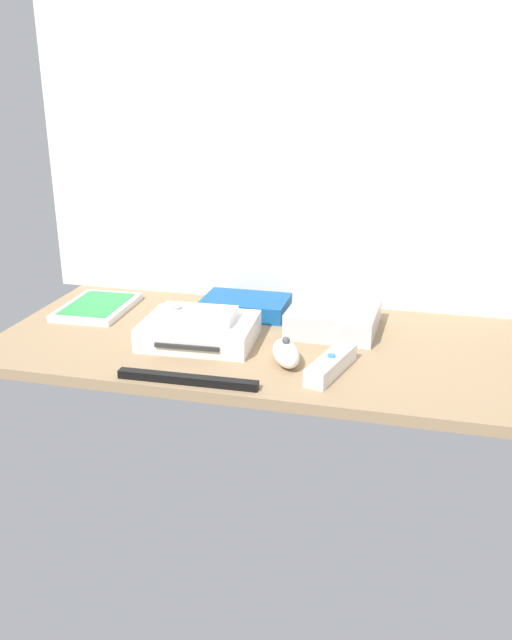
# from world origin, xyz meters

# --- Properties ---
(ground_plane) EXTENTS (1.00, 0.48, 0.02)m
(ground_plane) POSITION_xyz_m (0.00, 0.00, -0.01)
(ground_plane) COLOR #9E7F5B
(ground_plane) RESTS_ON ground
(back_wall) EXTENTS (1.10, 0.01, 0.64)m
(back_wall) POSITION_xyz_m (0.00, 0.25, 0.32)
(back_wall) COLOR white
(back_wall) RESTS_ON ground
(game_console) EXTENTS (0.22, 0.17, 0.04)m
(game_console) POSITION_xyz_m (-0.10, -0.04, 0.02)
(game_console) COLOR white
(game_console) RESTS_ON ground_plane
(mini_computer) EXTENTS (0.18, 0.18, 0.05)m
(mini_computer) POSITION_xyz_m (0.14, 0.09, 0.03)
(mini_computer) COLOR silver
(mini_computer) RESTS_ON ground_plane
(game_case) EXTENTS (0.14, 0.19, 0.02)m
(game_case) POSITION_xyz_m (-0.38, 0.08, 0.01)
(game_case) COLOR white
(game_case) RESTS_ON ground_plane
(network_router) EXTENTS (0.18, 0.12, 0.03)m
(network_router) POSITION_xyz_m (-0.06, 0.14, 0.02)
(network_router) COLOR #145193
(network_router) RESTS_ON ground_plane
(remote_wand) EXTENTS (0.07, 0.15, 0.03)m
(remote_wand) POSITION_xyz_m (0.16, -0.12, 0.02)
(remote_wand) COLOR white
(remote_wand) RESTS_ON ground_plane
(remote_nunchuk) EXTENTS (0.08, 0.11, 0.05)m
(remote_nunchuk) POSITION_xyz_m (0.08, -0.10, 0.02)
(remote_nunchuk) COLOR white
(remote_nunchuk) RESTS_ON ground_plane
(remote_classic_pad) EXTENTS (0.15, 0.09, 0.02)m
(remote_classic_pad) POSITION_xyz_m (-0.11, -0.04, 0.05)
(remote_classic_pad) COLOR white
(remote_classic_pad) RESTS_ON game_console
(sensor_bar) EXTENTS (0.24, 0.02, 0.01)m
(sensor_bar) POSITION_xyz_m (-0.06, -0.22, 0.01)
(sensor_bar) COLOR black
(sensor_bar) RESTS_ON ground_plane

